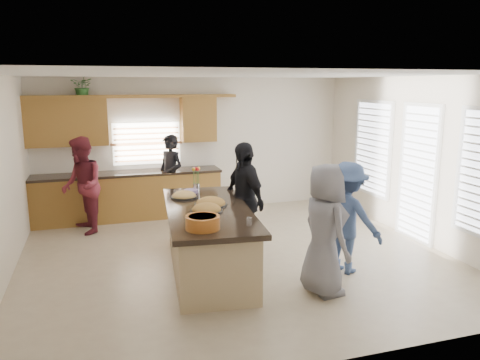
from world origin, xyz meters
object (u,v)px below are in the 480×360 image
object	(u,v)px
island	(208,241)
salad_bowl	(203,222)
woman_left_back	(171,176)
woman_left_front	(244,199)
woman_right_back	(347,218)
woman_right_front	(325,230)
woman_left_mid	(82,186)

from	to	relation	value
island	salad_bowl	size ratio (longest dim) A/B	6.72
woman_left_back	woman_left_front	distance (m)	2.61
woman_right_back	woman_right_front	size ratio (longest dim) A/B	0.94
woman_right_back	woman_left_mid	bearing A→B (deg)	16.60
island	salad_bowl	world-z (taller)	salad_bowl
woman_right_back	salad_bowl	bearing A→B (deg)	65.37
island	woman_left_front	distance (m)	0.99
island	salad_bowl	bearing A→B (deg)	-100.94
woman_left_back	salad_bowl	bearing A→B (deg)	-37.92
woman_left_front	woman_left_mid	bearing A→B (deg)	-138.82
island	woman_right_back	xyz separation A→B (m)	(1.89, -0.58, 0.35)
island	woman_right_back	size ratio (longest dim) A/B	1.75
salad_bowl	woman_right_front	xyz separation A→B (m)	(1.54, -0.20, -0.19)
salad_bowl	island	bearing A→B (deg)	72.91
woman_left_back	woman_right_front	xyz separation A→B (m)	(1.30, -4.16, 0.01)
woman_left_mid	woman_left_back	bearing A→B (deg)	97.64
woman_left_front	island	bearing A→B (deg)	-64.11
island	woman_right_front	distance (m)	1.73
salad_bowl	woman_left_front	size ratio (longest dim) A/B	0.23
woman_left_mid	woman_right_back	xyz separation A→B (m)	(3.63, -3.00, -0.08)
salad_bowl	woman_left_mid	distance (m)	3.66
salad_bowl	woman_left_front	xyz separation A→B (m)	(0.99, 1.46, -0.14)
woman_right_back	island	bearing A→B (deg)	39.15
woman_left_mid	woman_left_front	world-z (taller)	woman_left_front
salad_bowl	woman_left_back	size ratio (longest dim) A/B	0.25
woman_left_back	woman_right_back	size ratio (longest dim) A/B	1.05
island	woman_right_back	bearing A→B (deg)	-10.93
island	woman_left_mid	world-z (taller)	woman_left_mid
woman_left_mid	woman_right_front	size ratio (longest dim) A/B	1.03
island	salad_bowl	xyz separation A→B (m)	(-0.29, -0.93, 0.59)
woman_left_front	salad_bowl	bearing A→B (deg)	-45.27
woman_left_back	woman_left_front	xyz separation A→B (m)	(0.76, -2.50, 0.06)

